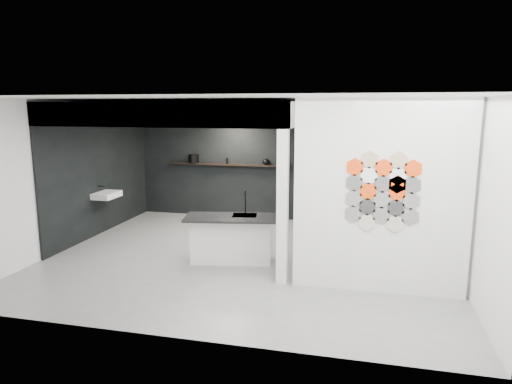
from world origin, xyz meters
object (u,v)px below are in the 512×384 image
(kitchen_island, at_px, (231,238))
(kettle, at_px, (266,162))
(utensil_cup, at_px, (196,160))
(glass_vase, at_px, (284,162))
(bottle_dark, at_px, (227,161))
(stockpot, at_px, (194,159))
(glass_bowl, at_px, (284,163))
(partition_panel, at_px, (380,198))
(wall_basin, at_px, (107,195))

(kitchen_island, bearing_deg, kettle, 81.09)
(utensil_cup, bearing_deg, glass_vase, 0.00)
(bottle_dark, bearing_deg, stockpot, 180.00)
(stockpot, relative_size, glass_bowl, 1.92)
(partition_panel, distance_m, bottle_dark, 5.18)
(glass_vase, distance_m, utensil_cup, 2.18)
(kitchen_island, bearing_deg, wall_basin, 150.68)
(kitchen_island, height_order, utensil_cup, utensil_cup)
(kitchen_island, relative_size, glass_bowl, 12.81)
(bottle_dark, bearing_deg, utensil_cup, 180.00)
(wall_basin, xyz_separation_m, utensil_cup, (1.21, 2.07, 0.53))
(wall_basin, relative_size, kitchen_island, 0.36)
(glass_bowl, bearing_deg, kitchen_island, -96.51)
(wall_basin, xyz_separation_m, glass_bowl, (3.39, 2.07, 0.52))
(wall_basin, relative_size, utensil_cup, 5.27)
(glass_vase, bearing_deg, partition_panel, -61.77)
(stockpot, bearing_deg, glass_vase, 0.00)
(kitchen_island, height_order, stockpot, stockpot)
(glass_vase, bearing_deg, glass_bowl, 0.00)
(wall_basin, relative_size, kettle, 3.53)
(glass_bowl, height_order, glass_vase, glass_vase)
(wall_basin, height_order, kettle, kettle)
(kitchen_island, bearing_deg, bottle_dark, 98.06)
(glass_bowl, bearing_deg, kettle, 180.00)
(stockpot, distance_m, utensil_cup, 0.07)
(wall_basin, height_order, kitchen_island, kitchen_island)
(kitchen_island, distance_m, bottle_dark, 3.43)
(kitchen_island, distance_m, glass_vase, 3.29)
(stockpot, height_order, kettle, stockpot)
(wall_basin, bearing_deg, partition_panel, -18.23)
(utensil_cup, bearing_deg, bottle_dark, 0.00)
(kettle, xyz_separation_m, utensil_cup, (-1.76, 0.00, -0.02))
(kitchen_island, xyz_separation_m, glass_bowl, (0.36, 3.12, 0.94))
(wall_basin, height_order, glass_vase, glass_vase)
(glass_bowl, bearing_deg, partition_panel, -61.77)
(kettle, bearing_deg, utensil_cup, 158.43)
(partition_panel, xyz_separation_m, bottle_dark, (-3.45, 3.87, -0.01))
(wall_basin, xyz_separation_m, bottle_dark, (2.01, 2.07, 0.54))
(kitchen_island, relative_size, stockpot, 6.68)
(kettle, xyz_separation_m, bottle_dark, (-0.96, 0.00, -0.00))
(partition_panel, height_order, stockpot, partition_panel)
(glass_vase, bearing_deg, wall_basin, -148.65)
(kitchen_island, relative_size, glass_vase, 12.00)
(partition_panel, relative_size, kitchen_island, 1.69)
(bottle_dark, xyz_separation_m, utensil_cup, (-0.80, 0.00, -0.01))
(glass_vase, xyz_separation_m, utensil_cup, (-2.18, 0.00, -0.01))
(stockpot, bearing_deg, wall_basin, -119.22)
(wall_basin, bearing_deg, bottle_dark, 45.77)
(stockpot, xyz_separation_m, glass_vase, (2.24, 0.00, -0.03))
(partition_panel, height_order, wall_basin, partition_panel)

